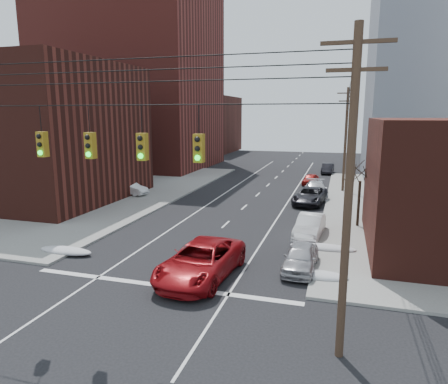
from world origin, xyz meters
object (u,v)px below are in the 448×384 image
Objects in this scene: parked_car_c at (310,196)px; lot_car_d at (112,177)px; lot_car_c at (51,200)px; parked_car_d at (316,190)px; parked_car_a at (301,257)px; lot_car_b at (125,181)px; parked_car_f at (328,169)px; parked_car_b at (310,226)px; parked_car_e at (311,179)px; lot_car_a at (130,188)px; red_pickup at (201,261)px.

lot_car_d is at bearing 178.80° from parked_car_c.
lot_car_c is 12.18m from lot_car_d.
parked_car_d is (0.30, 3.32, 0.01)m from parked_car_c.
parked_car_a is 0.83× the size of lot_car_b.
parked_car_f is 28.38m from lot_car_b.
parked_car_b is 21.10m from parked_car_e.
lot_car_b reaches higher than parked_car_f.
lot_car_a is at bearing 142.74° from parked_car_a.
parked_car_d is 1.17× the size of lot_car_c.
parked_car_b is at bearing -87.26° from parked_car_f.
parked_car_d is at bearing -73.85° from parked_car_e.
lot_car_a is (-18.84, 15.15, 0.07)m from parked_car_a.
parked_car_f is 28.93m from lot_car_a.
parked_car_a is 0.98× the size of parked_car_f.
parked_car_d is at bearing -88.94° from parked_car_f.
parked_car_d is at bearing -74.09° from lot_car_c.
parked_car_d is 23.61m from lot_car_d.
parked_car_d is 20.99m from lot_car_b.
parked_car_c is 1.49× the size of parked_car_e.
lot_car_c is (-3.82, -7.08, 0.03)m from lot_car_a.
lot_car_a reaches higher than parked_car_f.
parked_car_e is at bearing 92.89° from parked_car_d.
parked_car_e is at bearing -59.84° from lot_car_c.
red_pickup is 1.55× the size of parked_car_a.
parked_car_a is 37.11m from parked_car_f.
lot_car_a is at bearing 133.06° from red_pickup.
parked_car_c is 3.33m from parked_car_d.
red_pickup is 1.41× the size of parked_car_b.
parked_car_a is at bearing -121.78° from lot_car_c.
lot_car_b is at bearing -148.53° from parked_car_e.
parked_car_a reaches higher than parked_car_e.
parked_car_a is 24.05m from lot_car_c.
parked_car_c is at bearing -95.81° from lot_car_b.
parked_car_e is 21.07m from lot_car_a.
parked_car_d is 1.39× the size of lot_car_a.
lot_car_d reaches higher than parked_car_a.
lot_car_b reaches higher than parked_car_c.
parked_car_f is (4.79, 39.58, -0.20)m from red_pickup.
parked_car_d is at bearing -92.52° from lot_car_d.
parked_car_b is 20.83m from lot_car_a.
lot_car_d reaches higher than parked_car_d.
lot_car_a is at bearing -170.97° from parked_car_d.
parked_car_d is (-0.51, 19.89, 0.07)m from parked_car_a.
lot_car_b reaches higher than parked_car_b.
parked_car_c is 1.09× the size of lot_car_b.
parked_car_d is 17.23m from parked_car_f.
parked_car_b is at bearing -103.32° from lot_car_a.
lot_car_d is (-23.31, 3.59, 0.16)m from parked_car_c.
lot_car_d reaches higher than parked_car_e.
parked_car_f is 36.84m from lot_car_c.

